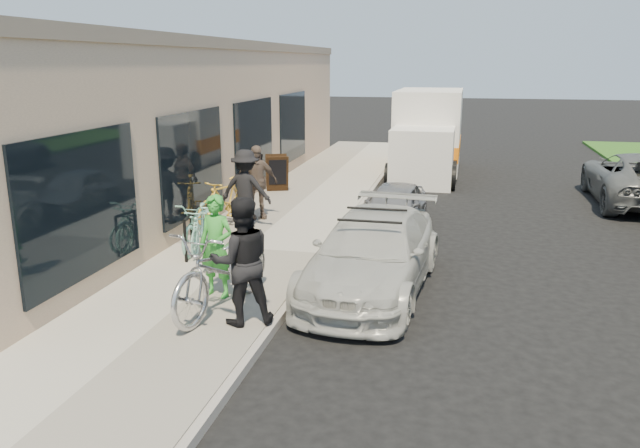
{
  "coord_description": "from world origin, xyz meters",
  "views": [
    {
      "loc": [
        2.0,
        -8.08,
        3.69
      ],
      "look_at": [
        -0.24,
        1.77,
        1.05
      ],
      "focal_mm": 35.0,
      "sensor_mm": 36.0,
      "label": 1
    }
  ],
  "objects_px": {
    "bike_rack": "(188,233)",
    "sedan_silver": "(394,206)",
    "cruiser_bike_a": "(200,229)",
    "bystander_a": "(246,189)",
    "bystander_b": "(256,182)",
    "far_car_gray": "(638,178)",
    "cruiser_bike_b": "(203,225)",
    "cruiser_bike_c": "(226,202)",
    "woman_rider": "(216,246)",
    "tandem_bike": "(224,268)",
    "sandwich_board": "(277,173)",
    "man_standing": "(242,261)",
    "moving_truck": "(427,137)",
    "sedan_white": "(373,254)"
  },
  "relations": [
    {
      "from": "bike_rack",
      "to": "sedan_silver",
      "type": "bearing_deg",
      "value": 45.62
    },
    {
      "from": "bike_rack",
      "to": "cruiser_bike_a",
      "type": "bearing_deg",
      "value": 83.13
    },
    {
      "from": "bystander_a",
      "to": "bystander_b",
      "type": "xyz_separation_m",
      "value": [
        -0.05,
        0.84,
        -0.01
      ]
    },
    {
      "from": "far_car_gray",
      "to": "cruiser_bike_b",
      "type": "distance_m",
      "value": 11.67
    },
    {
      "from": "cruiser_bike_b",
      "to": "cruiser_bike_c",
      "type": "relative_size",
      "value": 1.05
    },
    {
      "from": "woman_rider",
      "to": "cruiser_bike_c",
      "type": "bearing_deg",
      "value": 120.9
    },
    {
      "from": "far_car_gray",
      "to": "woman_rider",
      "type": "distance_m",
      "value": 12.32
    },
    {
      "from": "far_car_gray",
      "to": "cruiser_bike_a",
      "type": "height_order",
      "value": "far_car_gray"
    },
    {
      "from": "cruiser_bike_a",
      "to": "cruiser_bike_b",
      "type": "distance_m",
      "value": 0.17
    },
    {
      "from": "far_car_gray",
      "to": "bystander_a",
      "type": "height_order",
      "value": "bystander_a"
    },
    {
      "from": "bystander_b",
      "to": "bike_rack",
      "type": "bearing_deg",
      "value": -127.44
    },
    {
      "from": "woman_rider",
      "to": "bystander_b",
      "type": "relative_size",
      "value": 0.94
    },
    {
      "from": "cruiser_bike_c",
      "to": "tandem_bike",
      "type": "bearing_deg",
      "value": -47.85
    },
    {
      "from": "bystander_b",
      "to": "woman_rider",
      "type": "bearing_deg",
      "value": -111.3
    },
    {
      "from": "sandwich_board",
      "to": "cruiser_bike_c",
      "type": "xyz_separation_m",
      "value": [
        -0.02,
        -3.9,
        0.02
      ]
    },
    {
      "from": "far_car_gray",
      "to": "man_standing",
      "type": "height_order",
      "value": "man_standing"
    },
    {
      "from": "woman_rider",
      "to": "cruiser_bike_c",
      "type": "height_order",
      "value": "woman_rider"
    },
    {
      "from": "tandem_bike",
      "to": "cruiser_bike_a",
      "type": "bearing_deg",
      "value": 130.92
    },
    {
      "from": "sandwich_board",
      "to": "cruiser_bike_a",
      "type": "xyz_separation_m",
      "value": [
        0.24,
        -5.94,
        -0.06
      ]
    },
    {
      "from": "moving_truck",
      "to": "far_car_gray",
      "type": "height_order",
      "value": "moving_truck"
    },
    {
      "from": "sandwich_board",
      "to": "far_car_gray",
      "type": "height_order",
      "value": "far_car_gray"
    },
    {
      "from": "far_car_gray",
      "to": "cruiser_bike_c",
      "type": "bearing_deg",
      "value": 28.73
    },
    {
      "from": "bike_rack",
      "to": "moving_truck",
      "type": "xyz_separation_m",
      "value": [
        3.69,
        10.96,
        0.6
      ]
    },
    {
      "from": "bike_rack",
      "to": "bystander_b",
      "type": "distance_m",
      "value": 3.2
    },
    {
      "from": "sandwich_board",
      "to": "sedan_silver",
      "type": "relative_size",
      "value": 0.33
    },
    {
      "from": "tandem_bike",
      "to": "woman_rider",
      "type": "height_order",
      "value": "woman_rider"
    },
    {
      "from": "moving_truck",
      "to": "sedan_silver",
      "type": "bearing_deg",
      "value": -91.68
    },
    {
      "from": "woman_rider",
      "to": "man_standing",
      "type": "height_order",
      "value": "man_standing"
    },
    {
      "from": "sedan_white",
      "to": "woman_rider",
      "type": "distance_m",
      "value": 2.56
    },
    {
      "from": "far_car_gray",
      "to": "woman_rider",
      "type": "height_order",
      "value": "woman_rider"
    },
    {
      "from": "sedan_white",
      "to": "bystander_b",
      "type": "bearing_deg",
      "value": 135.92
    },
    {
      "from": "cruiser_bike_c",
      "to": "bystander_b",
      "type": "bearing_deg",
      "value": 77.81
    },
    {
      "from": "cruiser_bike_c",
      "to": "bystander_a",
      "type": "xyz_separation_m",
      "value": [
        0.52,
        -0.12,
        0.33
      ]
    },
    {
      "from": "sedan_silver",
      "to": "cruiser_bike_a",
      "type": "relative_size",
      "value": 2.04
    },
    {
      "from": "moving_truck",
      "to": "tandem_bike",
      "type": "bearing_deg",
      "value": -98.81
    },
    {
      "from": "moving_truck",
      "to": "bystander_b",
      "type": "bearing_deg",
      "value": -113.38
    },
    {
      "from": "moving_truck",
      "to": "cruiser_bike_a",
      "type": "height_order",
      "value": "moving_truck"
    },
    {
      "from": "sedan_white",
      "to": "bystander_a",
      "type": "xyz_separation_m",
      "value": [
        -3.2,
        2.88,
        0.37
      ]
    },
    {
      "from": "sedan_white",
      "to": "bystander_a",
      "type": "bearing_deg",
      "value": 142.78
    },
    {
      "from": "sedan_white",
      "to": "tandem_bike",
      "type": "height_order",
      "value": "tandem_bike"
    },
    {
      "from": "bystander_b",
      "to": "moving_truck",
      "type": "bearing_deg",
      "value": 33.41
    },
    {
      "from": "sandwich_board",
      "to": "tandem_bike",
      "type": "height_order",
      "value": "tandem_bike"
    },
    {
      "from": "woman_rider",
      "to": "bystander_b",
      "type": "height_order",
      "value": "bystander_b"
    },
    {
      "from": "bystander_a",
      "to": "far_car_gray",
      "type": "bearing_deg",
      "value": -149.88
    },
    {
      "from": "sedan_silver",
      "to": "tandem_bike",
      "type": "bearing_deg",
      "value": -103.84
    },
    {
      "from": "sedan_silver",
      "to": "bystander_a",
      "type": "relative_size",
      "value": 1.78
    },
    {
      "from": "sedan_silver",
      "to": "cruiser_bike_b",
      "type": "xyz_separation_m",
      "value": [
        -3.39,
        -2.9,
        0.11
      ]
    },
    {
      "from": "cruiser_bike_b",
      "to": "bystander_b",
      "type": "bearing_deg",
      "value": 84.48
    },
    {
      "from": "cruiser_bike_b",
      "to": "bystander_b",
      "type": "relative_size",
      "value": 1.08
    },
    {
      "from": "moving_truck",
      "to": "cruiser_bike_c",
      "type": "distance_m",
      "value": 9.38
    }
  ]
}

